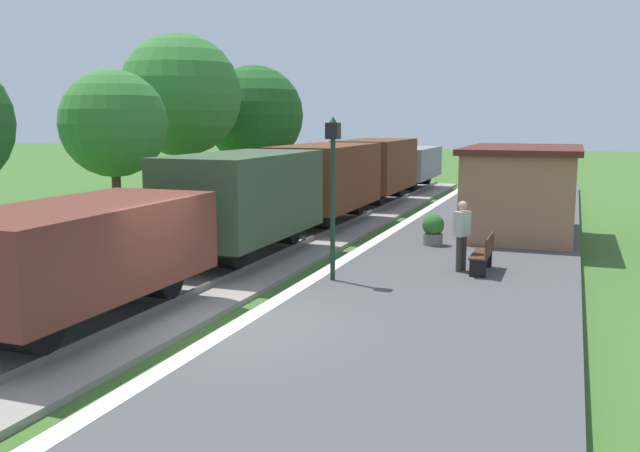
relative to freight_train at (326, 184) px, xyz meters
name	(u,v)px	position (x,y,z in m)	size (l,w,h in m)	color
ground_plane	(220,335)	(2.40, -12.47, -1.58)	(160.00, 160.00, 0.00)	#3D6628
platform_slab	(390,348)	(5.60, -12.47, -1.46)	(6.00, 60.00, 0.25)	#4C4C4F
platform_edge_stripe	(239,324)	(2.80, -12.47, -1.33)	(0.36, 60.00, 0.01)	silver
track_ballast	(110,319)	(0.00, -12.47, -1.52)	(3.80, 60.00, 0.12)	gray
rail_near	(141,316)	(0.72, -12.47, -1.39)	(0.07, 60.00, 0.14)	slate
rail_far	(79,309)	(-0.72, -12.47, -1.39)	(0.07, 60.00, 0.14)	slate
freight_train	(326,184)	(0.00, 0.00, 0.00)	(2.50, 32.60, 2.72)	brown
station_hut	(522,190)	(6.80, -0.51, 0.07)	(3.50, 5.80, 2.78)	#9E6B4C
bench_near_hut	(484,253)	(6.40, -6.65, -0.86)	(0.42, 1.50, 0.91)	#422819
bench_down_platform	(520,201)	(6.40, 4.70, -0.86)	(0.42, 1.50, 0.91)	#422819
person_waiting	(462,233)	(5.87, -6.73, -0.40)	(0.39, 0.45, 1.71)	#38332D
potted_planter	(433,229)	(4.55, -3.46, -0.86)	(0.64, 0.64, 0.92)	slate
lamp_post_near	(333,168)	(3.26, -8.67, 1.22)	(0.28, 0.28, 3.70)	#193823
tree_trackside_far	(114,124)	(-5.11, -5.22, 2.15)	(3.31, 3.31, 5.40)	#4C3823
tree_field_left	(180,95)	(-5.80, -0.17, 3.19)	(4.59, 4.59, 7.07)	#4C3823
tree_field_distant	(254,115)	(-5.29, 5.18, 2.47)	(4.43, 4.43, 6.27)	#4C3823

